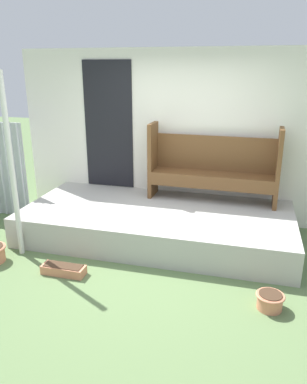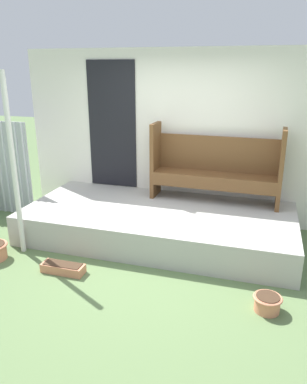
{
  "view_description": "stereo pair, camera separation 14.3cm",
  "coord_description": "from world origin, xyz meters",
  "px_view_note": "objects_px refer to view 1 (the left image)",
  "views": [
    {
      "loc": [
        1.16,
        -3.89,
        2.33
      ],
      "look_at": [
        0.03,
        0.3,
        0.87
      ],
      "focal_mm": 35.0,
      "sensor_mm": 36.0,
      "label": 1
    },
    {
      "loc": [
        1.3,
        -3.85,
        2.33
      ],
      "look_at": [
        0.03,
        0.3,
        0.87
      ],
      "focal_mm": 35.0,
      "sensor_mm": 36.0,
      "label": 2
    }
  ],
  "objects_px": {
    "flower_pot_middle": "(270,300)",
    "planter_box_rect": "(64,270)",
    "support_post": "(12,168)",
    "bench": "(213,164)"
  },
  "relations": [
    {
      "from": "support_post",
      "to": "bench",
      "type": "height_order",
      "value": "support_post"
    },
    {
      "from": "bench",
      "to": "flower_pot_middle",
      "type": "xyz_separation_m",
      "value": [
        0.84,
        -1.96,
        -0.87
      ]
    },
    {
      "from": "bench",
      "to": "planter_box_rect",
      "type": "distance_m",
      "value": 2.58
    },
    {
      "from": "bench",
      "to": "support_post",
      "type": "bearing_deg",
      "value": -144.55
    },
    {
      "from": "support_post",
      "to": "flower_pot_middle",
      "type": "distance_m",
      "value": 3.32
    },
    {
      "from": "planter_box_rect",
      "to": "bench",
      "type": "bearing_deg",
      "value": 51.79
    },
    {
      "from": "flower_pot_middle",
      "to": "planter_box_rect",
      "type": "relative_size",
      "value": 0.56
    },
    {
      "from": "flower_pot_middle",
      "to": "bench",
      "type": "bearing_deg",
      "value": 113.09
    },
    {
      "from": "flower_pot_middle",
      "to": "planter_box_rect",
      "type": "xyz_separation_m",
      "value": [
        -2.33,
        0.06,
        -0.04
      ]
    },
    {
      "from": "support_post",
      "to": "flower_pot_middle",
      "type": "xyz_separation_m",
      "value": [
        3.12,
        -0.4,
        -1.06
      ]
    }
  ]
}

